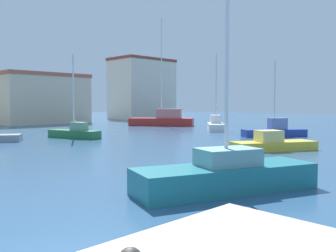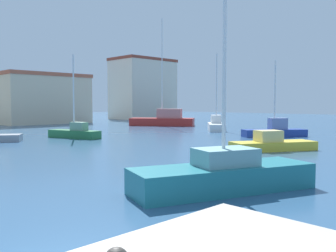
# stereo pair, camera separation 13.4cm
# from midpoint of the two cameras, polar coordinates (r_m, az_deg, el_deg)

# --- Properties ---
(water) EXTENTS (160.00, 160.00, 0.00)m
(water) POSITION_cam_midpoint_polar(r_m,az_deg,el_deg) (30.36, -9.34, -1.88)
(water) COLOR #2D5175
(water) RESTS_ON ground
(sailboat_green_center_channel) EXTENTS (2.52, 4.83, 6.76)m
(sailboat_green_center_channel) POSITION_cam_midpoint_polar(r_m,az_deg,el_deg) (30.95, -14.08, -0.92)
(sailboat_green_center_channel) COLOR #28703D
(sailboat_green_center_channel) RESTS_ON water
(sailboat_blue_mid_harbor) EXTENTS (5.28, 4.21, 6.44)m
(sailboat_blue_mid_harbor) POSITION_cam_midpoint_polar(r_m,az_deg,el_deg) (32.70, 16.33, -0.67)
(sailboat_blue_mid_harbor) COLOR #233D93
(sailboat_blue_mid_harbor) RESTS_ON water
(sailboat_white_distant_east) EXTENTS (4.96, 4.68, 8.08)m
(sailboat_white_distant_east) POSITION_cam_midpoint_polar(r_m,az_deg,el_deg) (39.36, 7.56, 0.16)
(sailboat_white_distant_east) COLOR white
(sailboat_white_distant_east) RESTS_ON water
(motorboat_yellow_distant_north) EXTENTS (5.32, 3.80, 1.21)m
(motorboat_yellow_distant_north) POSITION_cam_midpoint_polar(r_m,az_deg,el_deg) (23.03, 15.98, -2.69)
(motorboat_yellow_distant_north) COLOR gold
(motorboat_yellow_distant_north) RESTS_ON water
(sailboat_red_behind_lamppost) EXTENTS (6.67, 7.97, 13.54)m
(sailboat_red_behind_lamppost) POSITION_cam_midpoint_polar(r_m,az_deg,el_deg) (46.95, -0.57, 1.01)
(sailboat_red_behind_lamppost) COLOR #B22823
(sailboat_red_behind_lamppost) RESTS_ON water
(sailboat_teal_near_pier) EXTENTS (6.31, 3.78, 7.15)m
(sailboat_teal_near_pier) POSITION_cam_midpoint_polar(r_m,az_deg,el_deg) (12.07, 8.91, -7.44)
(sailboat_teal_near_pier) COLOR #1E707A
(sailboat_teal_near_pier) RESTS_ON water
(harbor_office) EXTENTS (12.03, 9.86, 7.06)m
(harbor_office) POSITION_cam_midpoint_polar(r_m,az_deg,el_deg) (56.57, -19.27, 4.01)
(harbor_office) COLOR beige
(harbor_office) RESTS_ON ground
(yacht_club) EXTENTS (11.17, 7.33, 11.12)m
(yacht_club) POSITION_cam_midpoint_polar(r_m,az_deg,el_deg) (69.23, -3.83, 5.74)
(yacht_club) COLOR beige
(yacht_club) RESTS_ON ground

